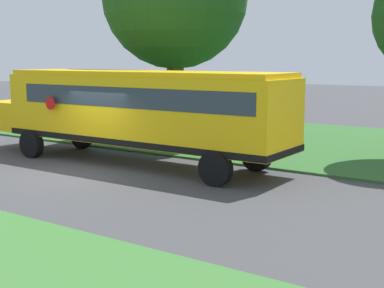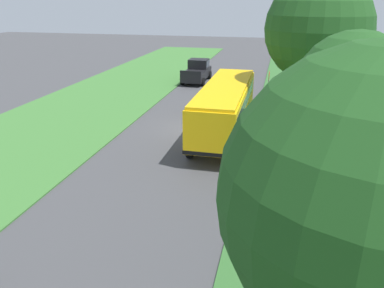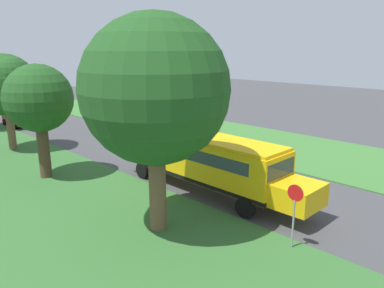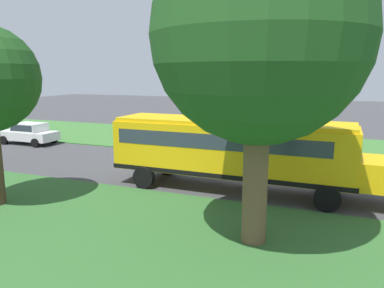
# 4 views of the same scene
# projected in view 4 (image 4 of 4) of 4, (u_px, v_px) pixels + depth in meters

# --- Properties ---
(ground_plane) EXTENTS (120.00, 120.00, 0.00)m
(ground_plane) POSITION_uv_depth(u_px,v_px,m) (258.00, 178.00, 18.72)
(ground_plane) COLOR #424244
(grass_verge) EXTENTS (12.00, 80.00, 0.08)m
(grass_verge) POSITION_uv_depth(u_px,v_px,m) (176.00, 275.00, 9.61)
(grass_verge) COLOR #33662D
(grass_verge) RESTS_ON ground
(grass_far_side) EXTENTS (10.00, 80.00, 0.07)m
(grass_far_side) POSITION_uv_depth(u_px,v_px,m) (285.00, 146.00, 26.91)
(grass_far_side) COLOR #3D7533
(grass_far_side) RESTS_ON ground
(school_bus) EXTENTS (2.84, 12.42, 3.16)m
(school_bus) POSITION_uv_depth(u_px,v_px,m) (236.00, 148.00, 16.42)
(school_bus) COLOR yellow
(school_bus) RESTS_ON ground
(car_white_nearest) EXTENTS (2.02, 4.40, 1.56)m
(car_white_nearest) POSITION_uv_depth(u_px,v_px,m) (29.00, 132.00, 27.67)
(car_white_nearest) COLOR silver
(car_white_nearest) RESTS_ON ground
(oak_tree_beside_bus) EXTENTS (6.16, 6.16, 9.28)m
(oak_tree_beside_bus) POSITION_uv_depth(u_px,v_px,m) (256.00, 39.00, 10.43)
(oak_tree_beside_bus) COLOR brown
(oak_tree_beside_bus) RESTS_ON ground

